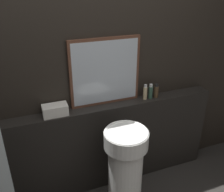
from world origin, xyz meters
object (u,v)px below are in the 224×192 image
Objects in this scene: shampoo_bottle at (145,92)px; lotion_bottle at (156,91)px; mirror at (105,72)px; pedestal_sink at (125,169)px; conditioner_bottle at (151,92)px; towel_stack at (55,110)px.

shampoo_bottle reaches higher than lotion_bottle.
lotion_bottle is at bearing -6.56° from mirror.
conditioner_bottle is at bearing 42.87° from pedestal_sink.
pedestal_sink is 1.33× the size of mirror.
lotion_bottle reaches higher than pedestal_sink.
mirror is 0.57m from towel_stack.
conditioner_bottle is (0.45, 0.42, 0.52)m from pedestal_sink.
lotion_bottle is at bearing 39.04° from pedestal_sink.
mirror is 4.26× the size of shampoo_bottle.
mirror reaches higher than lotion_bottle.
towel_stack is at bearing 140.92° from pedestal_sink.
mirror is 4.69× the size of lotion_bottle.
mirror is at bearing 91.51° from pedestal_sink.
towel_stack is 0.90m from shampoo_bottle.
towel_stack reaches higher than pedestal_sink.
mirror reaches higher than shampoo_bottle.
mirror reaches higher than towel_stack.
pedestal_sink is at bearing -137.13° from conditioner_bottle.
mirror reaches higher than pedestal_sink.
towel_stack is 1.03m from lotion_bottle.
pedestal_sink is 0.83m from towel_stack.
towel_stack is 0.96m from conditioner_bottle.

